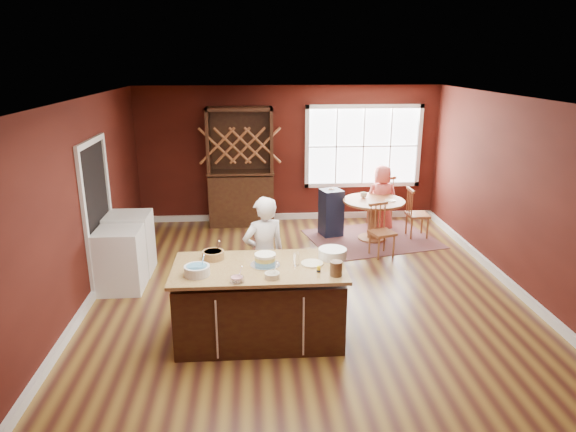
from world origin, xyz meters
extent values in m
plane|color=brown|center=(0.00, 0.00, 0.00)|extent=(7.00, 7.00, 0.00)
plane|color=white|center=(0.00, 0.00, 2.70)|extent=(7.00, 7.00, 0.00)
plane|color=#45160F|center=(0.00, 3.50, 1.35)|extent=(6.00, 0.00, 6.00)
plane|color=#45160F|center=(0.00, -3.50, 1.35)|extent=(6.00, 0.00, 6.00)
plane|color=#45160F|center=(-3.00, 0.00, 1.35)|extent=(0.00, 7.00, 7.00)
plane|color=#45160F|center=(3.00, 0.00, 1.35)|extent=(0.00, 7.00, 7.00)
cube|color=#3C2814|center=(-0.69, -1.19, 0.41)|extent=(1.90, 0.96, 0.83)
cube|color=tan|center=(-0.69, -1.19, 0.90)|extent=(1.98, 1.04, 0.04)
cylinder|color=brown|center=(1.44, 2.13, 0.02)|extent=(0.52, 0.52, 0.04)
cylinder|color=brown|center=(1.44, 2.13, 0.35)|extent=(0.19, 0.19, 0.67)
cylinder|color=brown|center=(1.44, 2.13, 0.73)|extent=(1.11, 1.11, 0.04)
imported|color=silver|center=(-0.61, -0.50, 0.78)|extent=(0.66, 0.54, 1.56)
cylinder|color=silver|center=(-1.37, -1.40, 0.97)|extent=(0.28, 0.28, 0.11)
cylinder|color=brown|center=(-1.22, -0.93, 0.97)|extent=(0.26, 0.26, 0.10)
cylinder|color=white|center=(-0.93, -1.61, 0.95)|extent=(0.16, 0.16, 0.06)
cylinder|color=beige|center=(-0.55, -1.54, 0.95)|extent=(0.16, 0.16, 0.06)
cylinder|color=silver|center=(-0.25, -1.20, 1.00)|extent=(0.08, 0.08, 0.15)
cylinder|color=#FFE0AA|center=(-0.07, -1.18, 0.93)|extent=(0.26, 0.26, 0.02)
cylinder|color=white|center=(0.20, -1.00, 0.98)|extent=(0.34, 0.34, 0.12)
cylinder|color=#423019|center=(0.15, -1.52, 1.00)|extent=(0.14, 0.14, 0.16)
cube|color=brown|center=(1.44, 2.13, 0.01)|extent=(2.53, 2.16, 0.01)
imported|color=#E9625B|center=(1.71, 2.62, 0.64)|extent=(0.66, 0.47, 1.28)
cylinder|color=beige|center=(1.73, 2.05, 0.76)|extent=(0.19, 0.19, 0.01)
imported|color=white|center=(1.29, 2.32, 0.80)|extent=(0.13, 0.13, 0.10)
cube|color=#36200E|center=(-0.96, 3.22, 1.16)|extent=(1.26, 0.53, 2.31)
cube|color=silver|center=(-2.64, 0.28, 0.45)|extent=(0.62, 0.60, 0.90)
cube|color=white|center=(-2.64, 0.92, 0.47)|extent=(0.65, 0.63, 0.94)
camera|label=1|loc=(-0.74, -6.65, 3.21)|focal=32.00mm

